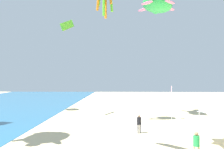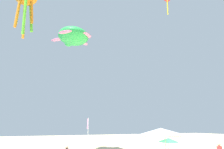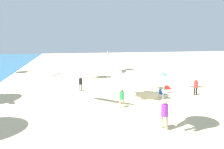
{
  "view_description": "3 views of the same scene",
  "coord_description": "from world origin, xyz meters",
  "px_view_note": "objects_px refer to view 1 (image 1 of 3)",
  "views": [
    {
      "loc": [
        -19.46,
        10.75,
        4.94
      ],
      "look_at": [
        0.56,
        11.51,
        5.11
      ],
      "focal_mm": 39.79,
      "sensor_mm": 36.0,
      "label": 1
    },
    {
      "loc": [
        -16.14,
        14.35,
        3.1
      ],
      "look_at": [
        0.56,
        6.29,
        6.98
      ],
      "focal_mm": 38.93,
      "sensor_mm": 36.0,
      "label": 2
    },
    {
      "loc": [
        -21.66,
        10.5,
        5.8
      ],
      "look_at": [
        -0.71,
        6.33,
        2.21
      ],
      "focal_mm": 35.85,
      "sensor_mm": 36.0,
      "label": 3
    }
  ],
  "objects_px": {
    "banner_flag": "(172,99)",
    "person_kite_handler": "(196,143)",
    "kite_parafoil_lime": "(67,25)",
    "person_watching_sky": "(139,122)",
    "kite_turtle_green": "(157,5)"
  },
  "relations": [
    {
      "from": "banner_flag",
      "to": "person_kite_handler",
      "type": "relative_size",
      "value": 2.44
    },
    {
      "from": "banner_flag",
      "to": "kite_parafoil_lime",
      "type": "height_order",
      "value": "kite_parafoil_lime"
    },
    {
      "from": "person_watching_sky",
      "to": "kite_turtle_green",
      "type": "distance_m",
      "value": 16.49
    },
    {
      "from": "kite_turtle_green",
      "to": "person_watching_sky",
      "type": "bearing_deg",
      "value": 166.61
    },
    {
      "from": "person_watching_sky",
      "to": "person_kite_handler",
      "type": "height_order",
      "value": "person_watching_sky"
    },
    {
      "from": "person_kite_handler",
      "to": "kite_turtle_green",
      "type": "xyz_separation_m",
      "value": [
        16.22,
        0.01,
        13.03
      ]
    },
    {
      "from": "person_kite_handler",
      "to": "person_watching_sky",
      "type": "bearing_deg",
      "value": 112.85
    },
    {
      "from": "banner_flag",
      "to": "person_watching_sky",
      "type": "distance_m",
      "value": 8.31
    },
    {
      "from": "banner_flag",
      "to": "kite_parafoil_lime",
      "type": "relative_size",
      "value": 1.23
    },
    {
      "from": "banner_flag",
      "to": "kite_turtle_green",
      "type": "xyz_separation_m",
      "value": [
        2.66,
        1.25,
        11.63
      ]
    },
    {
      "from": "person_watching_sky",
      "to": "person_kite_handler",
      "type": "relative_size",
      "value": 1.01
    },
    {
      "from": "person_watching_sky",
      "to": "banner_flag",
      "type": "bearing_deg",
      "value": -164.15
    },
    {
      "from": "person_kite_handler",
      "to": "kite_parafoil_lime",
      "type": "relative_size",
      "value": 0.5
    },
    {
      "from": "kite_parafoil_lime",
      "to": "banner_flag",
      "type": "bearing_deg",
      "value": 93.92
    },
    {
      "from": "person_watching_sky",
      "to": "kite_turtle_green",
      "type": "xyz_separation_m",
      "value": [
        9.67,
        -2.98,
        13.02
      ]
    }
  ]
}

